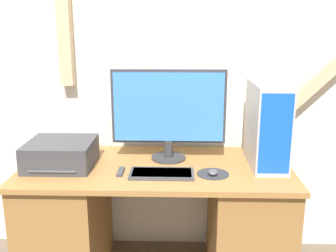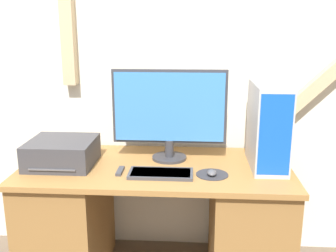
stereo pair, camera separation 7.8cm
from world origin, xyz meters
name	(u,v)px [view 1 (the left image)]	position (x,y,z in m)	size (l,w,h in m)	color
wall_back	(161,48)	(0.01, 0.78, 1.37)	(6.40, 0.13, 2.77)	silver
desk	(156,220)	(0.00, 0.36, 0.38)	(1.54, 0.73, 0.73)	olive
monitor	(169,111)	(0.07, 0.48, 1.03)	(0.67, 0.21, 0.54)	#333338
keyboard	(162,173)	(0.04, 0.21, 0.74)	(0.35, 0.16, 0.02)	#3D3D42
mousepad	(213,174)	(0.32, 0.23, 0.73)	(0.18, 0.18, 0.00)	#2D2D33
mouse	(213,172)	(0.31, 0.22, 0.75)	(0.05, 0.07, 0.03)	#4C4C51
computer_tower	(267,125)	(0.63, 0.40, 0.97)	(0.19, 0.41, 0.48)	#B2B2B7
printer	(61,154)	(-0.54, 0.34, 0.80)	(0.37, 0.36, 0.15)	#38383D
remote_control	(121,172)	(-0.19, 0.24, 0.74)	(0.03, 0.12, 0.02)	#38383D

